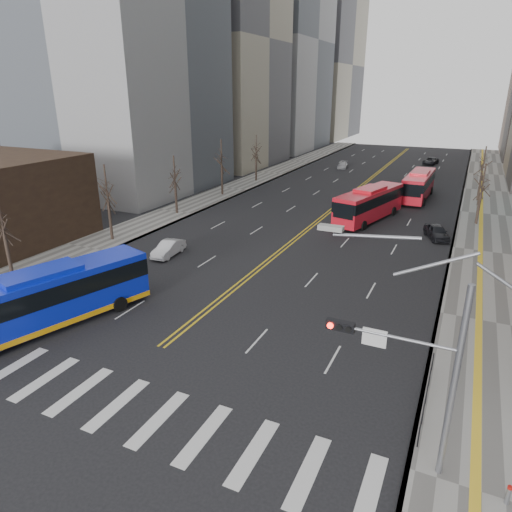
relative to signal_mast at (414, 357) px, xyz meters
The scene contains 16 objects.
ground 14.73m from the signal_mast, behind, with size 220.00×220.00×0.00m, color black.
sidewalk_right 43.43m from the signal_mast, 85.04° to the left, with size 7.00×130.00×0.15m, color slate.
sidewalk_left 52.80m from the signal_mast, 125.14° to the left, with size 5.00×130.00×0.15m, color slate.
crosswalk 14.73m from the signal_mast, behind, with size 26.70×4.00×0.01m.
centerline 54.98m from the signal_mast, 104.56° to the left, with size 0.55×100.00×0.01m.
office_towers 70.52m from the signal_mast, 101.59° to the left, with size 83.00×134.00×58.00m.
signal_mast is the anchor object (origin of this frame).
pedestrian_railing 5.71m from the signal_mast, 82.40° to the left, with size 0.06×6.06×1.02m.
street_trees 38.71m from the signal_mast, 122.76° to the left, with size 35.20×47.20×7.60m.
blue_bus 21.77m from the signal_mast, behind, with size 6.60×13.35×3.79m.
red_bus_near 36.01m from the signal_mast, 104.15° to the left, with size 5.52×12.11×3.73m.
red_bus_far 48.53m from the signal_mast, 96.03° to the left, with size 3.17×11.71×3.68m.
car_white 27.69m from the signal_mast, 144.61° to the left, with size 1.38×3.96×1.30m, color silver.
car_dark_mid 31.35m from the signal_mast, 92.33° to the left, with size 1.64×4.07×1.39m, color black.
car_silver 71.23m from the signal_mast, 106.84° to the left, with size 1.63×4.01×1.16m, color #A5A5AA.
car_dark_far 80.14m from the signal_mast, 94.58° to the left, with size 2.18×4.72×1.31m, color black.
Camera 1 is at (14.61, -13.24, 14.00)m, focal length 32.00 mm.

